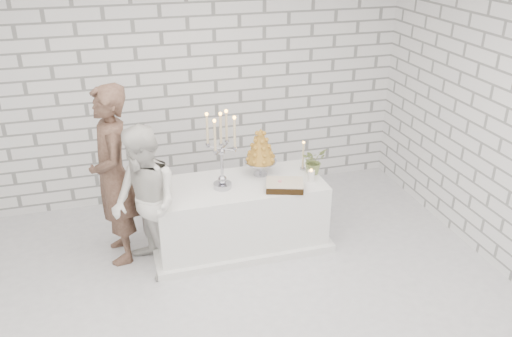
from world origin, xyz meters
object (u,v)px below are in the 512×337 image
(cake_table, at_px, (239,214))
(croquembouche, at_px, (261,152))
(groom, at_px, (113,176))
(bride, at_px, (145,204))
(candelabra, at_px, (221,151))

(cake_table, distance_m, croquembouche, 0.72)
(groom, bearing_deg, bride, 30.27)
(candelabra, bearing_deg, croquembouche, 21.89)
(cake_table, distance_m, groom, 1.40)
(bride, height_order, candelabra, candelabra)
(candelabra, height_order, croquembouche, candelabra)
(groom, relative_size, croquembouche, 3.49)
(cake_table, bearing_deg, candelabra, -166.13)
(groom, xyz_separation_m, croquembouche, (1.55, 0.00, 0.07))
(cake_table, relative_size, bride, 1.14)
(cake_table, relative_size, candelabra, 2.16)
(bride, distance_m, croquembouche, 1.36)
(cake_table, height_order, candelabra, candelabra)
(candelabra, bearing_deg, bride, -166.52)
(bride, relative_size, croquembouche, 2.90)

